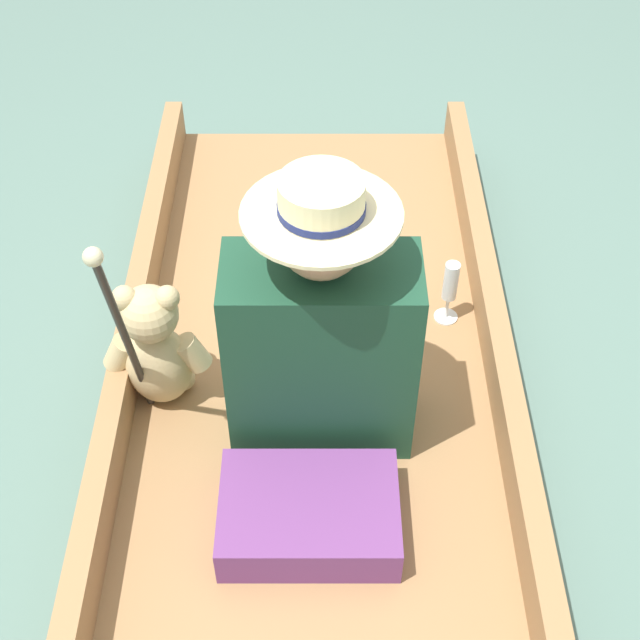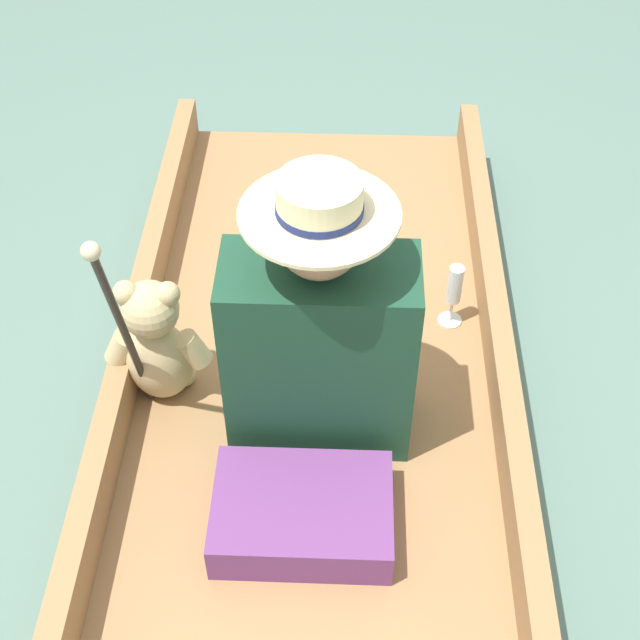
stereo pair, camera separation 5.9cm
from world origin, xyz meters
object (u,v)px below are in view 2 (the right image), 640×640
Objects in this scene: teddy_bear at (157,343)px; wine_glass at (454,289)px; seated_person at (321,327)px; walking_cane at (119,318)px.

teddy_bear is 1.94× the size of wine_glass.
seated_person is at bearing -0.68° from teddy_bear.
wine_glass is at bearing 43.30° from seated_person.
wine_glass is at bearing 27.39° from walking_cane.
teddy_bear is 0.57× the size of walking_cane.
teddy_bear is 0.28m from walking_cane.
seated_person is 3.85× the size of wine_glass.
walking_cane is (-0.85, -0.44, 0.30)m from wine_glass.
teddy_bear reaches higher than wine_glass.
walking_cane is (-0.47, -0.13, 0.15)m from seated_person.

